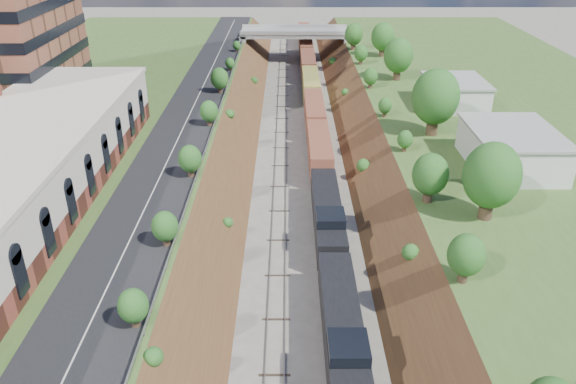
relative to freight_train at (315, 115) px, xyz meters
name	(u,v)px	position (x,y,z in m)	size (l,w,h in m)	color
platform_left	(43,158)	(-35.60, -16.96, 0.00)	(44.00, 180.00, 5.00)	#3C5824
platform_right	(557,158)	(30.40, -16.96, 0.00)	(44.00, 180.00, 5.00)	#3C5824
embankment_left	(216,176)	(-13.60, -16.96, -2.50)	(7.07, 180.00, 7.07)	brown
embankment_right	(384,176)	(8.40, -16.96, -2.50)	(7.07, 180.00, 7.07)	brown
rail_left_track	(280,175)	(-5.20, -16.96, -2.41)	(1.58, 180.00, 0.18)	gray
rail_right_track	(320,175)	(0.00, -16.96, -2.41)	(1.58, 180.00, 0.18)	gray
road	(178,140)	(-18.10, -16.96, 2.55)	(8.00, 180.00, 0.10)	black
guardrail	(210,137)	(-14.00, -17.16, 3.05)	(0.10, 171.00, 0.70)	#99999E
overpass	(295,39)	(-2.60, 45.04, 2.42)	(24.50, 8.30, 7.40)	gray
white_building_near	(511,150)	(20.90, -24.96, 4.50)	(9.00, 12.00, 4.00)	silver
white_building_far	(454,94)	(20.40, -2.96, 4.30)	(8.00, 10.00, 3.60)	silver
tree_right_large	(492,176)	(14.40, -36.96, 6.89)	(5.25, 5.25, 7.61)	#473323
tree_left_crest	(121,350)	(-14.40, -56.96, 4.54)	(2.45, 2.45, 3.55)	#473323
freight_train	(315,115)	(0.00, 0.00, 0.00)	(2.87, 146.72, 4.55)	black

